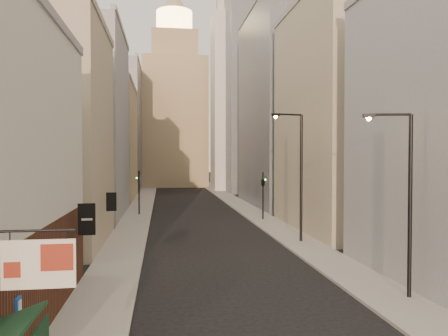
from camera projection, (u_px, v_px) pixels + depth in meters
sidewalk_left at (143, 203)px, 61.27m from camera, size 3.00×140.00×0.15m
sidewalk_right at (234, 201)px, 63.09m from camera, size 3.00×140.00×0.15m
left_bldg_beige at (48, 137)px, 31.59m from camera, size 8.00×12.00×16.00m
left_bldg_grey at (86, 125)px, 47.38m from camera, size 8.00×16.00×20.00m
left_bldg_tan at (107, 144)px, 65.23m from camera, size 8.00×18.00×17.00m
left_bldg_wingrid at (120, 129)px, 84.94m from camera, size 8.00×20.00×24.00m
right_bldg_beige at (341, 118)px, 38.86m from camera, size 8.00×16.00×20.00m
right_bldg_wingrid at (281, 109)px, 58.58m from camera, size 8.00×20.00×26.00m
highrise at (272, 61)px, 86.80m from camera, size 21.00×23.00×51.20m
clock_tower at (175, 108)px, 98.21m from camera, size 14.00×14.00×44.90m
white_tower at (233, 96)px, 85.87m from camera, size 8.00×8.00×41.50m
streetlamp_near at (405, 194)px, 19.77m from camera, size 2.21×0.62×8.51m
streetlamp_mid at (298, 170)px, 32.85m from camera, size 2.53×0.72×9.75m
traffic_light_left at (139, 184)px, 48.28m from camera, size 0.59×0.52×5.00m
traffic_light_right at (263, 183)px, 44.63m from camera, size 0.70×0.70×5.00m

